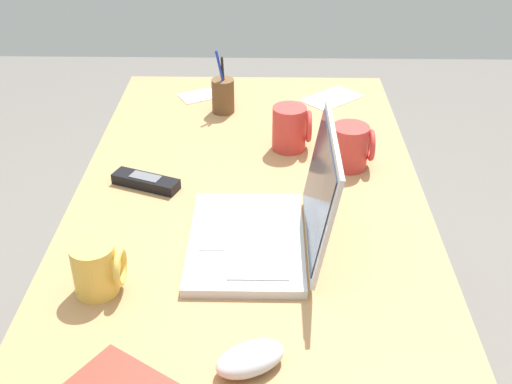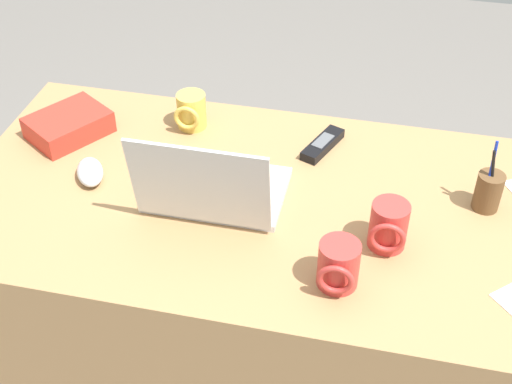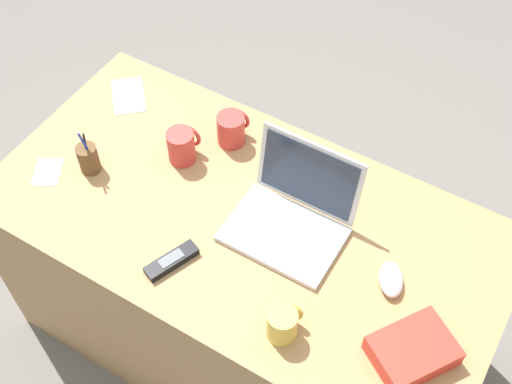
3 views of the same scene
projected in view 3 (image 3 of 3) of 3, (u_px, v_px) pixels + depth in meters
name	position (u px, v px, depth m)	size (l,w,h in m)	color
ground_plane	(248.00, 334.00, 2.51)	(6.00, 6.00, 0.00)	slate
desk	(246.00, 284.00, 2.21)	(1.50, 0.77, 0.75)	#A87C4F
laptop	(292.00, 214.00, 1.86)	(0.32, 0.27, 0.24)	silver
computer_mouse	(391.00, 279.00, 1.77)	(0.06, 0.11, 0.04)	silver
coffee_mug_white	(182.00, 146.00, 2.01)	(0.08, 0.09, 0.11)	#C63833
coffee_mug_tall	(232.00, 129.00, 2.05)	(0.09, 0.10, 0.10)	#C63833
coffee_mug_spare	(283.00, 323.00, 1.66)	(0.08, 0.09, 0.10)	#E0BC4C
cordless_phone	(172.00, 261.00, 1.81)	(0.10, 0.16, 0.03)	black
pen_holder	(88.00, 158.00, 1.99)	(0.06, 0.06, 0.18)	brown
snack_bag	(413.00, 351.00, 1.63)	(0.15, 0.20, 0.06)	red
paper_note_near_laptop	(128.00, 96.00, 2.21)	(0.10, 0.17, 0.00)	white
paper_note_left	(48.00, 172.00, 2.02)	(0.08, 0.11, 0.00)	white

